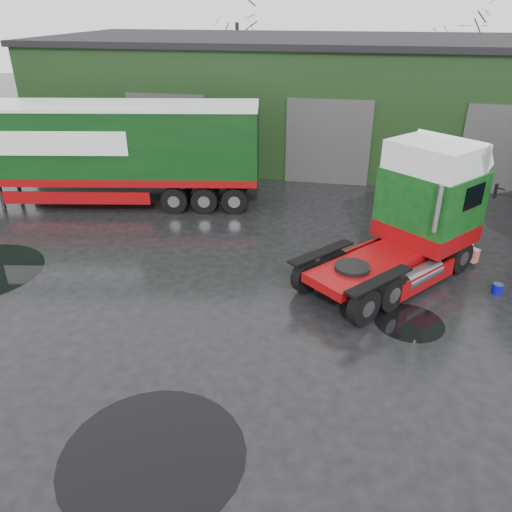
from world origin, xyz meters
The scene contains 9 objects.
ground centered at (0.00, 0.00, 0.00)m, with size 100.00×100.00×0.00m, color black.
warehouse centered at (2.00, 20.00, 3.16)m, with size 32.40×12.40×6.30m.
hero_tractor centered at (4.50, 4.50, 2.12)m, with size 2.89×6.82×4.24m, color #104315, non-canonical shape.
trailer_left centered at (-7.50, 9.36, 2.16)m, with size 2.84×13.88×4.31m, color silver, non-canonical shape.
wash_bucket centered at (7.86, 4.40, 0.15)m, with size 0.32×0.32×0.30m, color #060692.
tree_back_a centered at (-6.00, 30.00, 4.75)m, with size 4.40×4.40×9.50m, color black, non-canonical shape.
tree_back_b centered at (10.00, 30.00, 3.75)m, with size 4.40×4.40×7.50m, color black, non-canonical shape.
puddle_0 centered at (-0.21, -3.43, 0.00)m, with size 3.68×3.68×0.01m, color black.
puddle_1 centered at (5.10, 2.24, 0.00)m, with size 1.92×1.92×0.01m, color black.
Camera 1 is at (3.08, -9.87, 7.93)m, focal length 35.00 mm.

